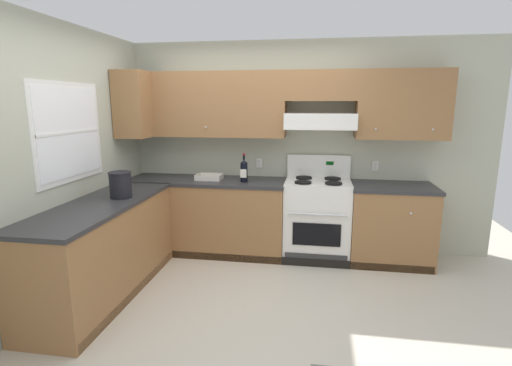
% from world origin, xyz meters
% --- Properties ---
extents(ground_plane, '(7.04, 7.04, 0.00)m').
position_xyz_m(ground_plane, '(0.00, 0.00, 0.00)').
color(ground_plane, beige).
extents(wall_back, '(4.68, 0.57, 2.55)m').
position_xyz_m(wall_back, '(0.40, 1.53, 1.48)').
color(wall_back, '#B7BAA3').
rests_on(wall_back, ground_plane).
extents(wall_left, '(0.47, 4.00, 2.55)m').
position_xyz_m(wall_left, '(-1.59, 0.23, 1.34)').
color(wall_left, '#B7BAA3').
rests_on(wall_left, ground_plane).
extents(counter_back_run, '(3.60, 0.65, 0.91)m').
position_xyz_m(counter_back_run, '(0.13, 1.24, 0.45)').
color(counter_back_run, olive).
rests_on(counter_back_run, ground_plane).
extents(counter_left_run, '(0.63, 1.91, 0.91)m').
position_xyz_m(counter_left_run, '(-1.24, -0.00, 0.45)').
color(counter_left_run, olive).
rests_on(counter_left_run, ground_plane).
extents(stove, '(0.76, 0.62, 1.20)m').
position_xyz_m(stove, '(0.76, 1.25, 0.48)').
color(stove, white).
rests_on(stove, ground_plane).
extents(wine_bottle, '(0.08, 0.09, 0.34)m').
position_xyz_m(wine_bottle, '(-0.10, 1.17, 1.05)').
color(wine_bottle, black).
rests_on(wine_bottle, counter_back_run).
extents(bowl, '(0.31, 0.22, 0.06)m').
position_xyz_m(bowl, '(-0.55, 1.25, 0.93)').
color(bowl, beige).
rests_on(bowl, counter_back_run).
extents(bucket, '(0.22, 0.22, 0.26)m').
position_xyz_m(bucket, '(-1.15, 0.23, 1.04)').
color(bucket, black).
rests_on(bucket, counter_left_run).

